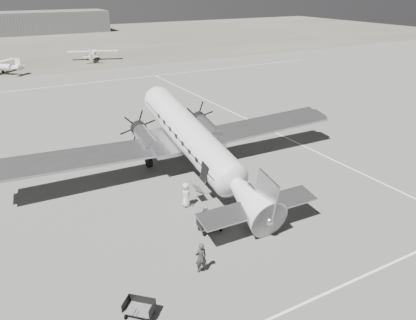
# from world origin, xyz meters

# --- Properties ---
(ground) EXTENTS (260.00, 260.00, 0.00)m
(ground) POSITION_xyz_m (0.00, 0.00, 0.00)
(ground) COLOR slate
(ground) RESTS_ON ground
(taxi_line_near) EXTENTS (60.00, 0.15, 0.01)m
(taxi_line_near) POSITION_xyz_m (0.00, -14.00, 0.01)
(taxi_line_near) COLOR white
(taxi_line_near) RESTS_ON ground
(taxi_line_right) EXTENTS (0.15, 80.00, 0.01)m
(taxi_line_right) POSITION_xyz_m (12.00, 0.00, 0.01)
(taxi_line_right) COLOR white
(taxi_line_right) RESTS_ON ground
(taxi_line_horizon) EXTENTS (90.00, 0.15, 0.01)m
(taxi_line_horizon) POSITION_xyz_m (0.00, 40.00, 0.01)
(taxi_line_horizon) COLOR white
(taxi_line_horizon) RESTS_ON ground
(grass_infield) EXTENTS (260.00, 90.00, 0.01)m
(grass_infield) POSITION_xyz_m (0.00, 95.00, 0.00)
(grass_infield) COLOR #6A6759
(grass_infield) RESTS_ON ground
(hangar_main) EXTENTS (42.00, 14.00, 6.60)m
(hangar_main) POSITION_xyz_m (5.00, 120.00, 3.30)
(hangar_main) COLOR slate
(hangar_main) RESTS_ON ground
(dc3_airliner) EXTENTS (30.29, 21.34, 5.69)m
(dc3_airliner) POSITION_xyz_m (-0.24, 1.32, 2.84)
(dc3_airliner) COLOR #B1B1B4
(dc3_airliner) RESTS_ON ground
(light_plane_right) EXTENTS (12.53, 11.34, 2.14)m
(light_plane_right) POSITION_xyz_m (6.72, 60.52, 1.07)
(light_plane_right) COLOR silver
(light_plane_right) RESTS_ON ground
(baggage_cart_near) EXTENTS (1.63, 1.20, 0.88)m
(baggage_cart_near) POSITION_xyz_m (-3.17, -6.16, 0.44)
(baggage_cart_near) COLOR #5D5D5D
(baggage_cart_near) RESTS_ON ground
(baggage_cart_far) EXTENTS (1.78, 1.76, 0.83)m
(baggage_cart_far) POSITION_xyz_m (-9.59, -10.84, 0.41)
(baggage_cart_far) COLOR #5D5D5D
(baggage_cart_far) RESTS_ON ground
(ground_crew) EXTENTS (0.69, 0.48, 1.81)m
(ground_crew) POSITION_xyz_m (-5.53, -9.40, 0.90)
(ground_crew) COLOR #323232
(ground_crew) RESTS_ON ground
(ramp_agent) EXTENTS (0.75, 0.87, 1.56)m
(ramp_agent) POSITION_xyz_m (-3.16, -5.62, 0.78)
(ramp_agent) COLOR #B9B8B6
(ramp_agent) RESTS_ON ground
(passenger) EXTENTS (0.73, 0.97, 1.80)m
(passenger) POSITION_xyz_m (-3.10, -2.64, 0.90)
(passenger) COLOR silver
(passenger) RESTS_ON ground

